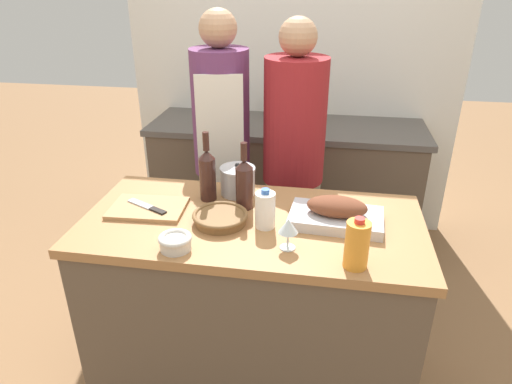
# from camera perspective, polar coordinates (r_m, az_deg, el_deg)

# --- Properties ---
(ground_plane) EXTENTS (12.00, 12.00, 0.00)m
(ground_plane) POSITION_cam_1_polar(r_m,az_deg,el_deg) (2.49, -0.42, -22.60)
(ground_plane) COLOR #8E6642
(kitchen_island) EXTENTS (1.41, 0.69, 0.93)m
(kitchen_island) POSITION_cam_1_polar(r_m,az_deg,el_deg) (2.16, -0.46, -14.35)
(kitchen_island) COLOR brown
(kitchen_island) RESTS_ON ground_plane
(back_counter) EXTENTS (1.90, 0.60, 0.91)m
(back_counter) POSITION_cam_1_polar(r_m,az_deg,el_deg) (3.36, 3.64, 1.03)
(back_counter) COLOR brown
(back_counter) RESTS_ON ground_plane
(back_wall) EXTENTS (2.40, 0.10, 2.55)m
(back_wall) POSITION_cam_1_polar(r_m,az_deg,el_deg) (3.45, 4.68, 15.98)
(back_wall) COLOR silver
(back_wall) RESTS_ON ground_plane
(roasting_pan) EXTENTS (0.39, 0.25, 0.12)m
(roasting_pan) POSITION_cam_1_polar(r_m,az_deg,el_deg) (1.88, 10.01, -2.68)
(roasting_pan) COLOR #BCBCC1
(roasting_pan) RESTS_ON kitchen_island
(wicker_basket) EXTENTS (0.23, 0.23, 0.04)m
(wicker_basket) POSITION_cam_1_polar(r_m,az_deg,el_deg) (1.87, -4.48, -3.18)
(wicker_basket) COLOR brown
(wicker_basket) RESTS_ON kitchen_island
(cutting_board) EXTENTS (0.33, 0.24, 0.02)m
(cutting_board) POSITION_cam_1_polar(r_m,az_deg,el_deg) (2.02, -13.34, -1.97)
(cutting_board) COLOR #AD7F51
(cutting_board) RESTS_ON kitchen_island
(stock_pot) EXTENTS (0.16, 0.16, 0.15)m
(stock_pot) POSITION_cam_1_polar(r_m,az_deg,el_deg) (2.09, -2.30, 1.44)
(stock_pot) COLOR #B7B7BC
(stock_pot) RESTS_ON kitchen_island
(mixing_bowl) EXTENTS (0.13, 0.13, 0.06)m
(mixing_bowl) POSITION_cam_1_polar(r_m,az_deg,el_deg) (1.72, -10.06, -6.14)
(mixing_bowl) COLOR beige
(mixing_bowl) RESTS_ON kitchen_island
(juice_jug) EXTENTS (0.08, 0.08, 0.19)m
(juice_jug) POSITION_cam_1_polar(r_m,az_deg,el_deg) (1.61, 12.51, -6.42)
(juice_jug) COLOR orange
(juice_jug) RESTS_ON kitchen_island
(milk_jug) EXTENTS (0.08, 0.08, 0.17)m
(milk_jug) POSITION_cam_1_polar(r_m,az_deg,el_deg) (1.81, 1.16, -2.23)
(milk_jug) COLOR white
(milk_jug) RESTS_ON kitchen_island
(wine_bottle_green) EXTENTS (0.07, 0.07, 0.32)m
(wine_bottle_green) POSITION_cam_1_polar(r_m,az_deg,el_deg) (2.02, -6.09, 2.30)
(wine_bottle_green) COLOR #381E19
(wine_bottle_green) RESTS_ON kitchen_island
(wine_bottle_dark) EXTENTS (0.07, 0.07, 0.30)m
(wine_bottle_dark) POSITION_cam_1_polar(r_m,az_deg,el_deg) (1.94, -1.48, 1.16)
(wine_bottle_dark) COLOR #381E19
(wine_bottle_dark) RESTS_ON kitchen_island
(wine_glass_left) EXTENTS (0.07, 0.07, 0.12)m
(wine_glass_left) POSITION_cam_1_polar(r_m,az_deg,el_deg) (1.67, 4.05, -4.38)
(wine_glass_left) COLOR silver
(wine_glass_left) RESTS_ON kitchen_island
(knife_chef) EXTENTS (0.21, 0.12, 0.01)m
(knife_chef) POSITION_cam_1_polar(r_m,az_deg,el_deg) (2.01, -13.32, -1.82)
(knife_chef) COLOR #B7B7BC
(knife_chef) RESTS_ON cutting_board
(condiment_bottle_tall) EXTENTS (0.06, 0.06, 0.14)m
(condiment_bottle_tall) POSITION_cam_1_polar(r_m,az_deg,el_deg) (3.30, 7.50, 9.92)
(condiment_bottle_tall) COLOR #B28E2D
(condiment_bottle_tall) RESTS_ON back_counter
(condiment_bottle_short) EXTENTS (0.06, 0.06, 0.20)m
(condiment_bottle_short) POSITION_cam_1_polar(r_m,az_deg,el_deg) (3.32, 2.02, 10.81)
(condiment_bottle_short) COLOR #B28E2D
(condiment_bottle_short) RESTS_ON back_counter
(person_cook_aproned) EXTENTS (0.32, 0.34, 1.70)m
(person_cook_aproned) POSITION_cam_1_polar(r_m,az_deg,el_deg) (2.61, -4.27, 5.39)
(person_cook_aproned) COLOR beige
(person_cook_aproned) RESTS_ON ground_plane
(person_cook_guest) EXTENTS (0.34, 0.34, 1.67)m
(person_cook_guest) POSITION_cam_1_polar(r_m,az_deg,el_deg) (2.54, 4.70, 4.18)
(person_cook_guest) COLOR beige
(person_cook_guest) RESTS_ON ground_plane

